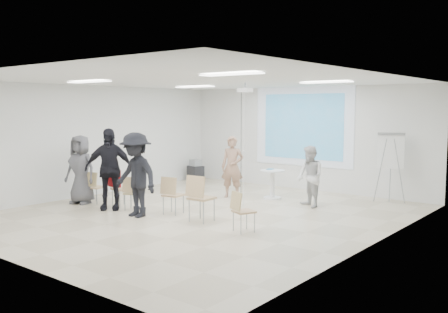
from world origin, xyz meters
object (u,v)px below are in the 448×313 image
Objects in this scene: audience_mid at (136,169)px; chair_left_inner at (132,190)px; audience_outer at (81,165)px; flipchart_easel at (391,151)px; player_right at (310,173)px; player_left at (232,163)px; chair_far_left at (94,185)px; chair_right_far at (241,208)px; pedestal_table at (272,182)px; av_cart at (196,171)px; chair_left_mid at (119,186)px; laptop at (134,192)px; chair_center at (171,192)px; audience_left at (109,163)px; chair_right_inner at (199,194)px.

chair_left_inner is at bearing 148.32° from audience_mid.
audience_outer is 1.08× the size of flipchart_easel.
audience_outer reaches higher than player_right.
chair_far_left is (-2.19, -2.83, -0.46)m from player_left.
chair_right_far is at bearing -13.60° from audience_outer.
pedestal_table reaches higher than av_cart.
chair_left_mid is (-3.64, -2.85, -0.32)m from player_right.
player_right is at bearing -159.89° from laptop.
chair_left_mid is 1.64m from chair_center.
chair_right_far is (2.43, -2.87, -0.46)m from player_left.
player_right is at bearing 1.88° from audience_left.
audience_outer is at bearing -115.30° from player_right.
player_left is 2.17× the size of chair_left_mid.
player_right is 0.86× the size of audience_outer.
flipchart_easel is (4.37, 4.61, 0.88)m from laptop.
chair_left_inner reaches higher than chair_right_far.
pedestal_table is 3.90m from audience_mid.
player_left is 0.97× the size of audience_outer.
chair_left_mid is (-2.34, -3.19, 0.07)m from pedestal_table.
audience_mid is at bearing -118.63° from player_left.
chair_right_far reaches higher than av_cart.
chair_right_inner is at bearing -85.07° from pedestal_table.
pedestal_table is 0.79× the size of chair_right_inner.
chair_far_left is 1.12× the size of av_cart.
pedestal_table is at bearing 91.09° from chair_right_inner.
chair_far_left is 1.39m from laptop.
audience_left is at bearing -122.50° from pedestal_table.
pedestal_table is 4.25m from audience_left.
player_left reaches higher than chair_right_inner.
chair_right_inner is at bearing 156.89° from laptop.
pedestal_table is at bearing 17.26° from audience_left.
audience_mid is at bearing -149.22° from chair_right_far.
pedestal_table is at bearing -141.94° from laptop.
chair_left_inner is 0.36× the size of audience_left.
flipchart_easel is at bearing 17.20° from av_cart.
player_right is 5.68m from audience_outer.
chair_center reaches higher than laptop.
audience_left reaches higher than pedestal_table.
chair_far_left is 7.48m from flipchart_easel.
pedestal_table is 0.36× the size of audience_left.
audience_left is at bearing -24.78° from chair_far_left.
av_cart is at bearing 91.03° from chair_left_inner.
chair_left_mid is at bearing 147.05° from chair_left_inner.
audience_outer is at bearing -71.79° from av_cart.
av_cart is (-2.54, 4.78, -0.72)m from audience_mid.
player_left reaches higher than chair_left_mid.
audience_left is 3.08× the size of av_cart.
chair_left_mid is at bearing -57.82° from av_cart.
player_right reaches higher than chair_right_inner.
player_right is 2.05× the size of chair_far_left.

